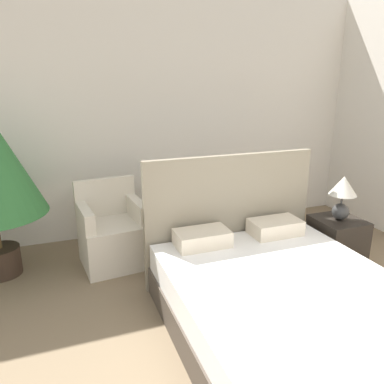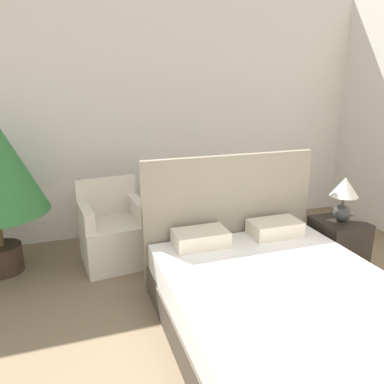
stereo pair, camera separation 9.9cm
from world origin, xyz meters
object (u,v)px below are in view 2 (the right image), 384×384
Objects in this scene: bed at (282,306)px; table_lamp at (344,194)px; armchair_near_window_left at (114,236)px; nightstand at (337,246)px; armchair_near_window_right at (202,225)px.

table_lamp is (1.08, 0.72, 0.56)m from bed.
bed is at bearing -63.63° from armchair_near_window_left.
armchair_near_window_left is (-1.03, 1.63, 0.03)m from bed.
armchair_near_window_left is at bearing 156.94° from nightstand.
armchair_near_window_left and armchair_near_window_right have the same top height.
armchair_near_window_right is 1.44m from nightstand.
armchair_near_window_right is (0.99, 0.00, 0.00)m from armchair_near_window_left.
nightstand is at bearing 78.96° from table_lamp.
bed is 1.63m from armchair_near_window_right.
table_lamp reaches higher than armchair_near_window_right.
bed is at bearing -94.22° from armchair_near_window_right.
nightstand is (2.11, -0.90, -0.03)m from armchair_near_window_left.
nightstand is 0.55m from table_lamp.
bed reaches higher than armchair_near_window_left.
bed reaches higher than nightstand.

